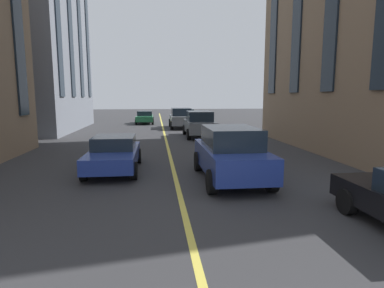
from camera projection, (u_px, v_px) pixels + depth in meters
name	position (u px, v px, depth m)	size (l,w,h in m)	color
lane_centre_line	(168.00, 149.00, 17.93)	(80.00, 0.16, 0.01)	#D8C64C
car_grey_parked_b	(199.00, 124.00, 23.33)	(4.70, 2.14, 1.88)	slate
car_green_far	(187.00, 114.00, 40.85)	(4.40, 1.95, 1.37)	#1E6038
car_green_mid	(145.00, 117.00, 35.04)	(4.40, 1.95, 1.37)	#1E6038
car_grey_oncoming	(181.00, 118.00, 29.99)	(4.70, 2.14, 1.88)	slate
car_blue_parked_a	(114.00, 153.00, 12.62)	(4.40, 1.95, 1.37)	navy
car_blue_trailing	(231.00, 153.00, 11.14)	(4.70, 2.14, 1.88)	navy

